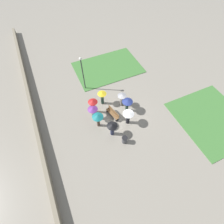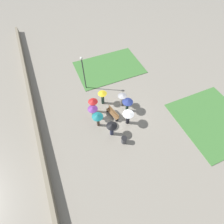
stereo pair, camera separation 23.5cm
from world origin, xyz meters
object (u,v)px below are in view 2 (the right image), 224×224
object	(u,v)px
lamp_post	(83,70)
crowd_person_white	(128,115)
park_bench	(113,113)
crowd_person_purple	(93,111)
crowd_person_grey	(122,98)
crowd_person_yellow	(103,96)
crowd_person_teal	(98,117)
crowd_person_navy	(128,103)
trash_bin	(124,140)
crowd_person_red	(93,103)
crowd_person_black	(112,127)

from	to	relation	value
lamp_post	crowd_person_white	bearing A→B (deg)	20.15
park_bench	crowd_person_purple	bearing A→B (deg)	-118.42
crowd_person_white	crowd_person_grey	bearing A→B (deg)	102.65
lamp_post	crowd_person_yellow	world-z (taller)	lamp_post
park_bench	crowd_person_teal	bearing A→B (deg)	-88.11
lamp_post	crowd_person_white	size ratio (longest dim) A/B	2.46
crowd_person_purple	crowd_person_grey	world-z (taller)	crowd_person_purple
crowd_person_navy	trash_bin	bearing A→B (deg)	-82.41
trash_bin	crowd_person_red	xyz separation A→B (m)	(-4.78, -1.43, 1.09)
park_bench	crowd_person_red	size ratio (longest dim) A/B	0.95
park_bench	crowd_person_yellow	size ratio (longest dim) A/B	1.03
crowd_person_teal	lamp_post	bearing A→B (deg)	-66.88
crowd_person_yellow	crowd_person_teal	bearing A→B (deg)	-163.19
park_bench	trash_bin	bearing A→B (deg)	-18.55
crowd_person_grey	crowd_person_white	xyz separation A→B (m)	(2.46, -0.48, 0.19)
crowd_person_purple	crowd_person_yellow	bearing A→B (deg)	-99.44
crowd_person_red	crowd_person_teal	distance (m)	1.91
trash_bin	crowd_person_black	world-z (taller)	crowd_person_black
crowd_person_yellow	crowd_person_black	bearing A→B (deg)	-141.70
park_bench	crowd_person_purple	world-z (taller)	crowd_person_purple
park_bench	crowd_person_yellow	bearing A→B (deg)	176.68
crowd_person_purple	crowd_person_yellow	world-z (taller)	crowd_person_purple
crowd_person_purple	crowd_person_white	xyz separation A→B (m)	(2.03, 3.12, 0.04)
crowd_person_white	trash_bin	bearing A→B (deg)	-101.34
park_bench	crowd_person_white	size ratio (longest dim) A/B	1.01
crowd_person_white	crowd_person_black	bearing A→B (deg)	-140.50
crowd_person_navy	crowd_person_yellow	world-z (taller)	crowd_person_yellow
crowd_person_navy	crowd_person_yellow	bearing A→B (deg)	173.10
crowd_person_navy	crowd_person_grey	size ratio (longest dim) A/B	0.98
lamp_post	crowd_person_black	distance (m)	7.51
crowd_person_purple	crowd_person_teal	bearing A→B (deg)	134.55
lamp_post	crowd_person_purple	size ratio (longest dim) A/B	2.47
crowd_person_grey	crowd_person_teal	world-z (taller)	crowd_person_teal
crowd_person_black	crowd_person_grey	xyz separation A→B (m)	(-3.05, 2.58, -0.11)
crowd_person_red	crowd_person_yellow	distance (m)	1.57
crowd_person_navy	crowd_person_yellow	size ratio (longest dim) A/B	0.95
crowd_person_black	crowd_person_purple	distance (m)	2.82
trash_bin	crowd_person_white	distance (m)	2.55
trash_bin	crowd_person_teal	world-z (taller)	crowd_person_teal
park_bench	trash_bin	distance (m)	3.43
crowd_person_red	crowd_person_grey	size ratio (longest dim) A/B	1.12
park_bench	crowd_person_red	distance (m)	2.45
crowd_person_white	crowd_person_teal	world-z (taller)	crowd_person_white
crowd_person_purple	crowd_person_teal	distance (m)	1.10
crowd_person_red	crowd_person_white	distance (m)	3.99
crowd_person_yellow	crowd_person_red	bearing A→B (deg)	166.13
park_bench	crowd_person_teal	size ratio (longest dim) A/B	1.02
trash_bin	crowd_person_yellow	size ratio (longest dim) A/B	0.46
crowd_person_grey	crowd_person_white	bearing A→B (deg)	148.61
lamp_post	crowd_person_red	size ratio (longest dim) A/B	2.32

